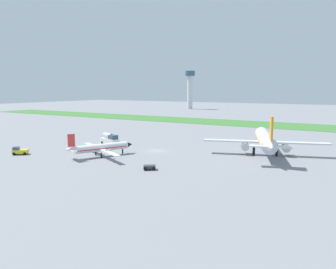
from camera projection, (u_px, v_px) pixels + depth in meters
ground_plane at (156, 151)px, 83.12m from camera, size 600.00×600.00×0.00m
grass_taxiway_strip at (246, 123)px, 149.53m from camera, size 360.00×28.00×0.08m
airplane_foreground_turboprop at (100, 147)px, 75.92m from camera, size 18.61×16.17×6.01m
airplane_midfield_jet at (265, 140)px, 77.38m from camera, size 28.93×28.68×10.56m
fuel_truck_near_gate at (110, 139)px, 92.78m from camera, size 6.91×4.06×3.29m
baggage_cart_midfield at (150, 167)px, 63.52m from camera, size 2.95×2.78×0.90m
pushback_tug_by_runway at (20, 151)px, 78.31m from camera, size 3.94×3.65×1.95m
control_tower at (190, 86)px, 259.41m from camera, size 8.00×8.00×30.98m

